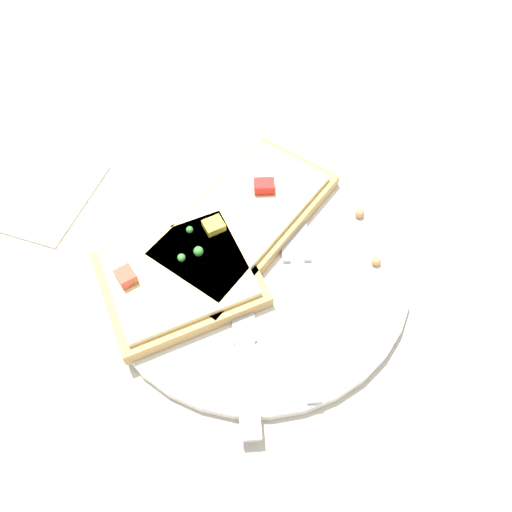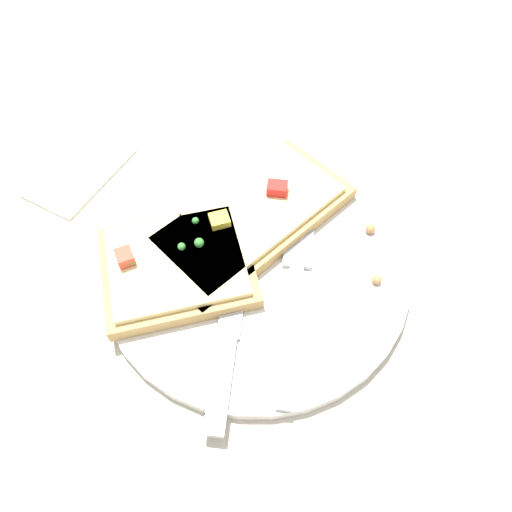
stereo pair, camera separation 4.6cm
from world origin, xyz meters
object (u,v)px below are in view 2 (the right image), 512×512
plate (256,265)px  pizza_slice_corner (176,266)px  napkin (79,171)px  pizza_slice_main (250,218)px  knife (229,330)px  fork (295,280)px

plate → pizza_slice_corner: bearing=127.0°
plate → napkin: (0.02, 0.23, -0.00)m
pizza_slice_main → pizza_slice_corner: size_ratio=1.28×
plate → napkin: 0.23m
plate → pizza_slice_main: pizza_slice_main is taller
knife → napkin: (0.09, 0.24, -0.01)m
pizza_slice_main → napkin: (-0.02, 0.20, -0.02)m
knife → pizza_slice_main: size_ratio=0.90×
pizza_slice_main → plate: bearing=-126.7°
pizza_slice_corner → plate: bearing=-5.6°
napkin → plate: bearing=-94.3°
knife → pizza_slice_corner: (0.03, 0.07, 0.01)m
pizza_slice_main → knife: bearing=-142.4°
fork → pizza_slice_main: 0.08m
napkin → pizza_slice_corner: bearing=-109.7°
fork → pizza_slice_main: bearing=39.0°
plate → knife: knife is taller
knife → napkin: size_ratio=1.76×
plate → knife: bearing=-169.5°
plate → pizza_slice_corner: 0.07m
fork → knife: knife is taller
plate → fork: fork is taller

